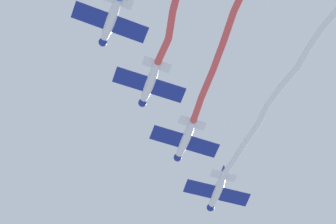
{
  "coord_description": "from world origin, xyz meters",
  "views": [
    {
      "loc": [
        -45.3,
        -16.68,
        7.94
      ],
      "look_at": [
        -16.38,
        -3.69,
        64.64
      ],
      "focal_mm": 62.86,
      "sensor_mm": 36.0,
      "label": 1
    }
  ],
  "objects_px": {
    "airplane_lead": "(217,192)",
    "airplane_left_wing": "(185,140)",
    "airplane_right_wing": "(150,84)",
    "airplane_slot": "(110,21)"
  },
  "relations": [
    {
      "from": "airplane_left_wing",
      "to": "airplane_slot",
      "type": "height_order",
      "value": "airplane_slot"
    },
    {
      "from": "airplane_left_wing",
      "to": "airplane_right_wing",
      "type": "height_order",
      "value": "airplane_right_wing"
    },
    {
      "from": "airplane_left_wing",
      "to": "airplane_right_wing",
      "type": "relative_size",
      "value": 1.0
    },
    {
      "from": "airplane_right_wing",
      "to": "airplane_lead",
      "type": "bearing_deg",
      "value": -48.54
    },
    {
      "from": "airplane_left_wing",
      "to": "airplane_right_wing",
      "type": "distance_m",
      "value": 8.05
    },
    {
      "from": "airplane_right_wing",
      "to": "airplane_slot",
      "type": "distance_m",
      "value": 8.06
    },
    {
      "from": "airplane_left_wing",
      "to": "airplane_right_wing",
      "type": "xyz_separation_m",
      "value": [
        -8.02,
        0.68,
        0.25
      ]
    },
    {
      "from": "airplane_lead",
      "to": "airplane_left_wing",
      "type": "relative_size",
      "value": 1.03
    },
    {
      "from": "airplane_slot",
      "to": "airplane_left_wing",
      "type": "bearing_deg",
      "value": -50.5
    },
    {
      "from": "airplane_right_wing",
      "to": "airplane_slot",
      "type": "bearing_deg",
      "value": 131.45
    }
  ]
}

